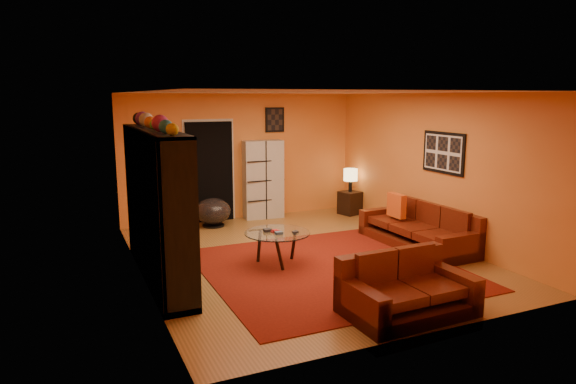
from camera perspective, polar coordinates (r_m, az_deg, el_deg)
name	(u,v)px	position (r m, az deg, el deg)	size (l,w,h in m)	color
floor	(303,257)	(8.31, 1.71, -7.20)	(6.00, 6.00, 0.00)	brown
ceiling	(304,92)	(7.92, 1.81, 11.02)	(6.00, 6.00, 0.00)	white
wall_back	(241,157)	(10.77, -5.20, 3.94)	(6.00, 6.00, 0.00)	orange
wall_front	(429,218)	(5.52, 15.42, -2.78)	(6.00, 6.00, 0.00)	orange
wall_left	(139,188)	(7.30, -16.22, 0.38)	(6.00, 6.00, 0.00)	orange
wall_right	(432,168)	(9.36, 15.69, 2.59)	(6.00, 6.00, 0.00)	orange
rug	(330,269)	(7.77, 4.64, -8.49)	(3.60, 3.60, 0.01)	#5D110A
doorway	(210,172)	(10.57, -8.70, 2.20)	(0.95, 0.10, 2.04)	black
wall_art_right	(443,153)	(9.09, 16.89, 4.20)	(0.03, 1.00, 0.70)	black
wall_art_back	(275,120)	(10.96, -1.49, 8.03)	(0.42, 0.03, 0.52)	black
entertainment_unit	(157,205)	(7.38, -14.39, -1.40)	(0.45, 3.00, 2.10)	black
tv	(161,208)	(7.35, -13.94, -1.72)	(0.13, 1.01, 0.58)	black
sofa	(421,229)	(9.14, 14.61, -4.04)	(0.98, 2.26, 0.85)	#4C140A
loveseat	(404,289)	(6.35, 12.73, -10.49)	(1.53, 0.95, 0.85)	#4C140A
throw_pillow	(396,205)	(9.32, 11.96, -1.46)	(0.12, 0.42, 0.42)	#E75719
coffee_table	(277,235)	(7.82, -1.19, -4.84)	(1.00, 1.00, 0.50)	silver
storage_cabinet	(263,179)	(10.79, -2.79, 1.40)	(0.82, 0.36, 1.64)	beige
bowl_chair	(213,211)	(10.24, -8.33, -2.15)	(0.69, 0.69, 0.56)	black
side_table	(350,203)	(11.28, 6.90, -1.20)	(0.40, 0.40, 0.50)	black
table_lamp	(351,175)	(11.17, 6.96, 1.84)	(0.30, 0.30, 0.50)	black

